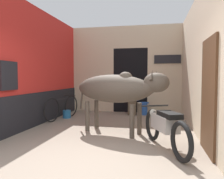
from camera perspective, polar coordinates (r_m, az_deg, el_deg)
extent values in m
plane|color=gray|center=(3.61, -8.54, -18.63)|extent=(30.00, 30.00, 0.00)
cube|color=red|center=(6.61, -18.86, 5.63)|extent=(0.18, 5.11, 3.27)
cube|color=black|center=(6.61, -17.92, -4.59)|extent=(0.03, 5.11, 0.92)
cube|color=black|center=(5.34, -25.46, 3.27)|extent=(0.08, 0.56, 0.64)
cube|color=beige|center=(8.56, 3.60, 13.42)|extent=(4.15, 0.18, 0.84)
cube|color=beige|center=(8.69, -4.74, 2.43)|extent=(1.62, 0.18, 2.43)
cube|color=beige|center=(8.36, 13.51, 2.31)|extent=(1.24, 0.18, 2.43)
cube|color=black|center=(8.76, 5.12, 2.43)|extent=(1.29, 0.90, 2.43)
cube|color=black|center=(8.27, 14.28, 7.68)|extent=(0.95, 0.03, 0.31)
cube|color=beige|center=(5.80, 21.58, 5.93)|extent=(0.18, 5.11, 3.27)
cube|color=#51331E|center=(4.18, 23.92, -1.55)|extent=(0.05, 1.00, 2.03)
ellipsoid|color=#4C4238|center=(5.23, 0.15, 0.25)|extent=(2.12, 1.35, 0.67)
ellipsoid|color=#4C4238|center=(5.05, 3.54, 3.25)|extent=(0.40, 0.37, 0.25)
cylinder|color=#4C4238|center=(4.81, 9.52, 0.57)|extent=(0.52, 0.45, 0.44)
ellipsoid|color=#4C4238|center=(4.74, 11.49, 1.79)|extent=(0.66, 0.53, 0.42)
cylinder|color=#4C4238|center=(5.80, -7.87, -1.80)|extent=(0.14, 0.09, 0.67)
cylinder|color=#4C4238|center=(5.19, 7.17, -7.54)|extent=(0.11, 0.11, 0.74)
cylinder|color=#4C4238|center=(4.85, 5.25, -8.31)|extent=(0.11, 0.11, 0.74)
cylinder|color=#4C4238|center=(5.81, -4.09, -6.37)|extent=(0.11, 0.11, 0.74)
cylinder|color=#4C4238|center=(5.50, -6.46, -6.92)|extent=(0.11, 0.11, 0.74)
cone|color=#473D33|center=(4.90, 11.58, 3.68)|extent=(0.12, 0.18, 0.24)
cone|color=#473D33|center=(4.62, 10.32, 3.72)|extent=(0.12, 0.18, 0.24)
torus|color=black|center=(3.71, 17.64, -12.80)|extent=(0.33, 0.64, 0.66)
torus|color=black|center=(4.79, 10.45, -9.04)|extent=(0.33, 0.64, 0.66)
cube|color=#9E9993|center=(4.20, 13.60, -8.41)|extent=(0.52, 0.73, 0.28)
cube|color=black|center=(4.00, 14.75, -6.38)|extent=(0.45, 0.60, 0.09)
cylinder|color=black|center=(4.59, 11.13, -4.19)|extent=(0.55, 0.25, 0.03)
sphere|color=silver|center=(4.69, 10.71, -5.93)|extent=(0.15, 0.15, 0.15)
torus|color=black|center=(6.76, -15.45, -5.21)|extent=(0.18, 0.71, 0.72)
torus|color=black|center=(7.58, -10.60, -4.24)|extent=(0.18, 0.71, 0.72)
cylinder|color=black|center=(7.13, -12.92, -2.39)|extent=(0.20, 0.82, 0.03)
cylinder|color=black|center=(7.46, -11.02, -1.59)|extent=(0.44, 0.12, 0.03)
cube|color=brown|center=(7.77, 5.28, -5.01)|extent=(0.29, 0.14, 0.45)
cube|color=brown|center=(7.83, 5.36, -2.93)|extent=(0.29, 0.32, 0.11)
cube|color=navy|center=(7.87, 5.42, -0.92)|extent=(0.41, 0.20, 0.54)
sphere|color=#937051|center=(7.85, 5.44, 1.78)|extent=(0.20, 0.20, 0.20)
cylinder|color=#2856B2|center=(7.86, 8.40, -5.07)|extent=(0.23, 0.23, 0.41)
cylinder|color=#2856B2|center=(7.83, 8.41, -3.45)|extent=(0.33, 0.33, 0.04)
cylinder|color=#23669E|center=(7.35, -11.72, -6.29)|extent=(0.26, 0.26, 0.26)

